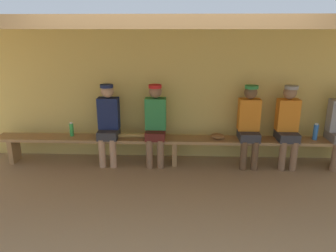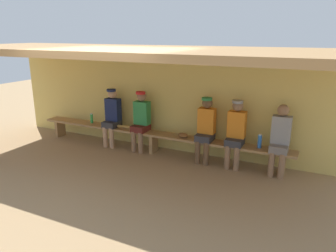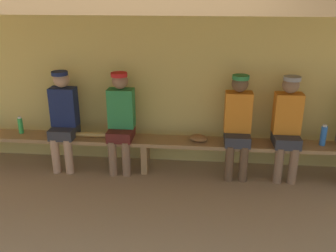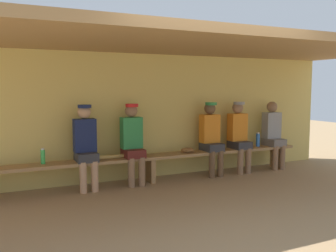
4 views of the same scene
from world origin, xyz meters
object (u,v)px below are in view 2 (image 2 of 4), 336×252
at_px(player_leftmost, 206,127).
at_px(player_in_white, 141,118).
at_px(baseball_bat, 126,127).
at_px(player_in_red, 280,137).
at_px(player_with_sunglasses, 236,131).
at_px(baseball_glove_worn, 183,135).
at_px(water_bottle_orange, 92,118).
at_px(water_bottle_green, 260,141).
at_px(bench, 153,136).
at_px(player_near_post, 112,115).

distance_m(player_leftmost, player_in_white, 1.52).
bearing_deg(baseball_bat, player_in_red, -1.81).
xyz_separation_m(player_with_sunglasses, baseball_glove_worn, (-1.11, -0.01, -0.24)).
height_order(player_in_red, water_bottle_orange, player_in_red).
xyz_separation_m(water_bottle_green, baseball_bat, (-3.01, -0.02, -0.10)).
distance_m(player_with_sunglasses, water_bottle_green, 0.49).
height_order(bench, player_leftmost, player_leftmost).
xyz_separation_m(player_in_red, water_bottle_green, (-0.36, 0.02, -0.14)).
distance_m(baseball_glove_worn, baseball_bat, 1.43).
height_order(water_bottle_orange, water_bottle_green, water_bottle_green).
xyz_separation_m(water_bottle_orange, baseball_bat, (1.02, -0.04, -0.08)).
bearing_deg(baseball_glove_worn, player_in_red, -162.86).
bearing_deg(baseball_glove_worn, water_bottle_green, -162.11).
relative_size(player_leftmost, player_with_sunglasses, 1.00).
height_order(player_near_post, water_bottle_green, player_near_post).
xyz_separation_m(player_with_sunglasses, water_bottle_green, (0.47, 0.02, -0.15)).
distance_m(player_near_post, baseball_glove_worn, 1.82).
relative_size(player_near_post, baseball_bat, 1.60).
distance_m(player_in_red, water_bottle_orange, 4.39).
bearing_deg(baseball_bat, player_near_post, 177.60).
height_order(player_in_red, player_in_white, player_in_white).
relative_size(bench, player_leftmost, 4.46).
xyz_separation_m(player_in_red, baseball_glove_worn, (-1.94, -0.01, -0.22)).
height_order(bench, player_near_post, player_near_post).
height_order(player_in_red, player_with_sunglasses, player_with_sunglasses).
bearing_deg(water_bottle_green, water_bottle_orange, 179.66).
bearing_deg(player_in_white, bench, -0.64).
bearing_deg(bench, player_with_sunglasses, 0.11).
distance_m(bench, water_bottle_green, 2.30).
distance_m(player_in_red, baseball_glove_worn, 1.96).
bearing_deg(bench, player_in_white, 179.36).
height_order(player_in_white, baseball_glove_worn, player_in_white).
bearing_deg(water_bottle_green, bench, -179.47).
bearing_deg(water_bottle_green, player_near_post, -179.70).
distance_m(water_bottle_orange, baseball_glove_worn, 2.45).
height_order(player_in_red, baseball_glove_worn, player_in_red).
relative_size(player_near_post, baseball_glove_worn, 5.60).
height_order(player_near_post, player_in_white, same).
xyz_separation_m(player_near_post, baseball_bat, (0.38, -0.00, -0.25)).
bearing_deg(player_in_white, player_leftmost, 0.00).
relative_size(player_with_sunglasses, baseball_glove_worn, 5.60).
xyz_separation_m(player_in_red, player_near_post, (-3.75, 0.00, 0.02)).
xyz_separation_m(bench, player_near_post, (-1.09, 0.00, 0.36)).
distance_m(bench, player_in_red, 2.68).
xyz_separation_m(water_bottle_green, baseball_glove_worn, (-1.58, -0.03, -0.09)).
bearing_deg(player_in_white, water_bottle_green, 0.38).
bearing_deg(water_bottle_green, player_leftmost, -179.08).
relative_size(bench, player_in_red, 4.49).
xyz_separation_m(player_leftmost, baseball_bat, (-1.92, -0.00, -0.25)).
bearing_deg(water_bottle_green, player_with_sunglasses, -177.86).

